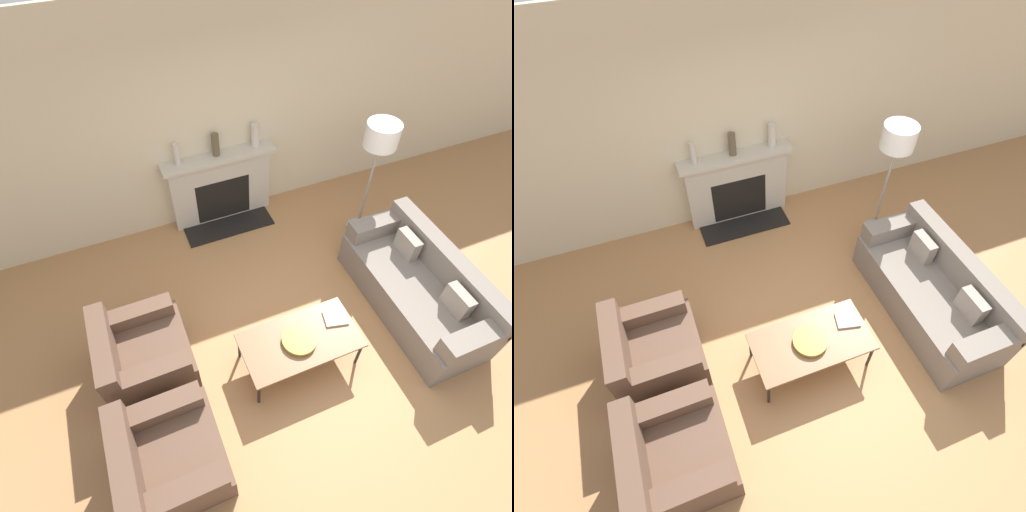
# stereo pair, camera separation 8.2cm
# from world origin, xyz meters

# --- Properties ---
(ground_plane) EXTENTS (18.00, 18.00, 0.00)m
(ground_plane) POSITION_xyz_m (0.00, 0.00, 0.00)
(ground_plane) COLOR #A87547
(wall_back) EXTENTS (18.00, 0.06, 2.90)m
(wall_back) POSITION_xyz_m (0.00, 2.54, 1.45)
(wall_back) COLOR beige
(wall_back) RESTS_ON ground_plane
(fireplace) EXTENTS (1.51, 0.59, 1.04)m
(fireplace) POSITION_xyz_m (-0.24, 2.39, 0.51)
(fireplace) COLOR beige
(fireplace) RESTS_ON ground_plane
(couch) EXTENTS (0.84, 1.92, 0.81)m
(couch) POSITION_xyz_m (1.35, 0.05, 0.32)
(couch) COLOR slate
(couch) RESTS_ON ground_plane
(armchair_near) EXTENTS (0.86, 0.88, 0.82)m
(armchair_near) POSITION_xyz_m (-1.77, -0.62, 0.31)
(armchair_near) COLOR brown
(armchair_near) RESTS_ON ground_plane
(armchair_far) EXTENTS (0.86, 0.88, 0.82)m
(armchair_far) POSITION_xyz_m (-1.77, 0.42, 0.31)
(armchair_far) COLOR brown
(armchair_far) RESTS_ON ground_plane
(coffee_table) EXTENTS (1.22, 0.63, 0.44)m
(coffee_table) POSITION_xyz_m (-0.24, -0.08, 0.41)
(coffee_table) COLOR brown
(coffee_table) RESTS_ON ground_plane
(bowl) EXTENTS (0.36, 0.36, 0.05)m
(bowl) POSITION_xyz_m (-0.27, -0.09, 0.47)
(bowl) COLOR #BC8E2D
(bowl) RESTS_ON coffee_table
(book) EXTENTS (0.28, 0.24, 0.02)m
(book) POSITION_xyz_m (0.21, 0.00, 0.45)
(book) COLOR #B2A893
(book) RESTS_ON coffee_table
(floor_lamp) EXTENTS (0.40, 0.40, 1.64)m
(floor_lamp) POSITION_xyz_m (1.45, 1.43, 1.39)
(floor_lamp) COLOR gray
(floor_lamp) RESTS_ON ground_plane
(mantel_vase_left) EXTENTS (0.07, 0.07, 0.29)m
(mantel_vase_left) POSITION_xyz_m (-0.76, 2.41, 1.19)
(mantel_vase_left) COLOR beige
(mantel_vase_left) RESTS_ON fireplace
(mantel_vase_center_left) EXTENTS (0.10, 0.10, 0.30)m
(mantel_vase_center_left) POSITION_xyz_m (-0.26, 2.41, 1.19)
(mantel_vase_center_left) COLOR brown
(mantel_vase_center_left) RESTS_ON fireplace
(mantel_vase_center_right) EXTENTS (0.10, 0.10, 0.31)m
(mantel_vase_center_right) POSITION_xyz_m (0.28, 2.41, 1.20)
(mantel_vase_center_right) COLOR beige
(mantel_vase_center_right) RESTS_ON fireplace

